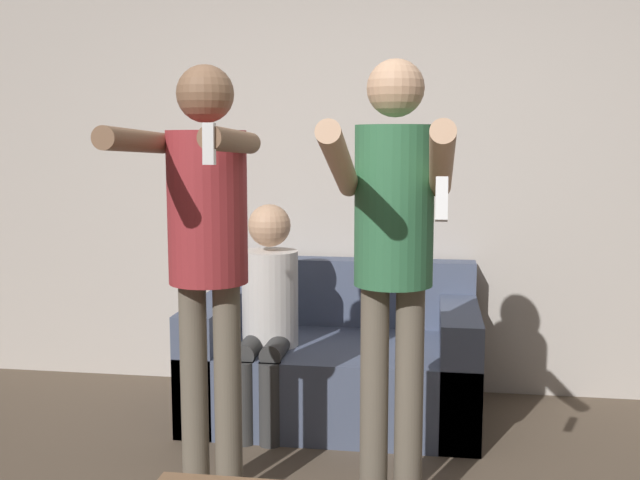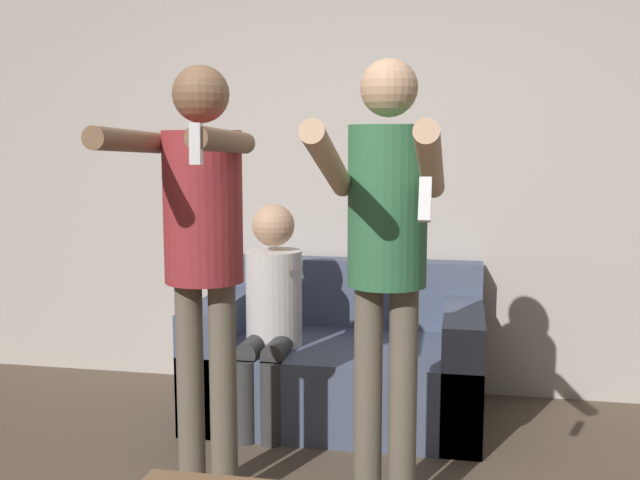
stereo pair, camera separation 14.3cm
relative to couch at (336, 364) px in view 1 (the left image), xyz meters
name	(u,v)px [view 1 (the left image)]	position (x,y,z in m)	size (l,w,h in m)	color
wall_back	(372,163)	(0.14, 0.49, 1.07)	(6.40, 0.06, 2.70)	beige
couch	(336,364)	(0.00, 0.00, 0.00)	(1.51, 0.92, 0.80)	#4C5670
person_standing_left	(207,236)	(-0.36, -1.14, 0.84)	(0.43, 0.71, 1.77)	#6B6051
person_standing_right	(393,241)	(0.36, -1.14, 0.84)	(0.42, 0.77, 1.78)	#6B6051
person_seated	(268,306)	(-0.33, -0.22, 0.36)	(0.29, 0.52, 1.16)	#383838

